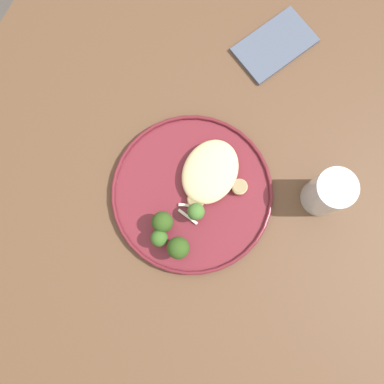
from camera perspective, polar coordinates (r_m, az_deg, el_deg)
The scene contains 18 objects.
ground at distance 1.51m, azimuth 0.81°, elevation -4.39°, with size 6.00×6.00×0.00m, color #47423D.
wooden_dining_table at distance 0.86m, azimuth 1.43°, elevation -0.20°, with size 1.40×1.00×0.74m.
dinner_plate at distance 0.77m, azimuth 0.00°, elevation -0.15°, with size 0.29×0.29×0.02m.
noodle_bed at distance 0.76m, azimuth 2.60°, elevation 2.65°, with size 0.12×0.10×0.03m.
seared_scallop_center_golden at distance 0.77m, azimuth 2.36°, elevation 2.56°, with size 0.02×0.02×0.01m.
seared_scallop_tiny_bay at distance 0.76m, azimuth 6.33°, elevation 0.66°, with size 0.03×0.03×0.01m.
seared_scallop_rear_pale at distance 0.77m, azimuth 3.63°, elevation 3.55°, with size 0.03×0.03×0.01m.
seared_scallop_front_small at distance 0.76m, azimuth 1.86°, elevation -0.53°, with size 0.03×0.03×0.02m.
seared_scallop_tilted_round at distance 0.76m, azimuth 0.33°, elevation -0.91°, with size 0.03×0.03×0.01m.
seared_scallop_on_noodles at distance 0.76m, azimuth 4.31°, elevation 1.68°, with size 0.03×0.03×0.01m.
broccoli_floret_front_edge at distance 0.73m, azimuth 0.53°, elevation -2.65°, with size 0.03×0.03×0.05m.
broccoli_floret_tall_stalk at distance 0.73m, azimuth -4.37°, elevation -6.14°, with size 0.03×0.03×0.05m.
broccoli_floret_near_rim at distance 0.73m, azimuth -3.96°, elevation -4.02°, with size 0.04×0.04×0.05m.
broccoli_floret_small_sprig at distance 0.72m, azimuth -1.83°, elevation -7.44°, with size 0.04×0.04×0.06m.
onion_sliver_pale_crescent at distance 0.76m, azimuth -0.41°, elevation -3.37°, with size 0.04×0.01×0.00m, color silver.
onion_sliver_long_sliver at distance 0.76m, azimuth -0.28°, elevation -1.81°, with size 0.04×0.01×0.00m, color silver.
water_glass at distance 0.77m, azimuth 17.49°, elevation -0.19°, with size 0.07×0.07×0.10m.
folded_napkin at distance 0.88m, azimuth 11.11°, elevation 18.54°, with size 0.15×0.09×0.01m, color #4C566B.
Camera 1 is at (-0.14, -0.05, 1.51)m, focal length 40.13 mm.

